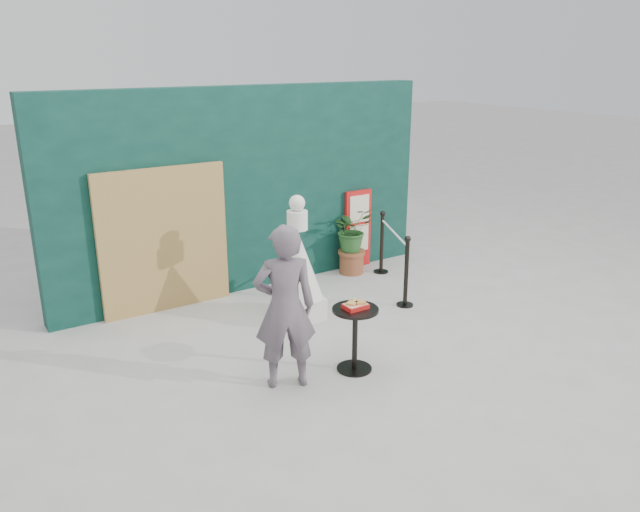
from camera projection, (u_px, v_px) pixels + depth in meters
The scene contains 10 objects.
ground at pixel (377, 365), 7.19m from camera, with size 60.00×60.00×0.00m, color #ADAAA5.
back_wall at pixel (248, 190), 9.23m from camera, with size 6.00×0.30×3.00m, color #092C26.
bamboo_fence at pixel (164, 240), 8.49m from camera, with size 1.80×0.08×2.00m, color tan.
woman at pixel (285, 307), 6.52m from camera, with size 0.66×0.43×1.80m, color #61535C.
menu_board at pixel (358, 229), 10.33m from camera, with size 0.50×0.07×1.30m.
statue at pixel (298, 270), 8.26m from camera, with size 0.67×0.67×1.71m.
cafe_table at pixel (355, 329), 6.95m from camera, with size 0.52×0.52×0.75m.
food_basket at pixel (355, 305), 6.86m from camera, with size 0.26×0.19×0.11m.
planter at pixel (352, 235), 10.02m from camera, with size 0.65×0.56×1.10m.
stanchion_barrier at pixel (393, 257), 9.42m from camera, with size 0.84×1.54×1.03m.
Camera 1 is at (-4.08, -5.03, 3.44)m, focal length 35.00 mm.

